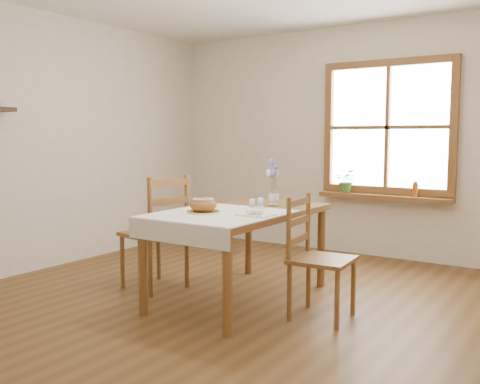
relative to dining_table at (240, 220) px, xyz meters
The scene contains 18 objects.
ground 0.73m from the dining_table, 90.00° to the right, with size 5.00×5.00×0.00m, color brown.
room_walls 1.08m from the dining_table, 90.00° to the right, with size 4.60×5.10×2.65m.
window 2.36m from the dining_table, 77.02° to the left, with size 1.46×0.08×1.46m.
window_sill 2.16m from the dining_table, 76.61° to the left, with size 1.46×0.20×0.05m.
dining_table is the anchor object (origin of this frame).
table_linen 0.32m from the dining_table, 90.00° to the right, with size 0.91×0.99×0.01m, color white.
chair_left 0.85m from the dining_table, behind, with size 0.47×0.50×1.02m, color brown, non-canonical shape.
chair_right 0.79m from the dining_table, ahead, with size 0.43×0.45×0.91m, color brown, non-canonical shape.
bread_plate 0.37m from the dining_table, 110.16° to the right, with size 0.25×0.25×0.01m, color silver.
bread_loaf 0.39m from the dining_table, 110.16° to the right, with size 0.21×0.21×0.12m, color #A36A3A.
egg_napkin 0.38m from the dining_table, 36.86° to the right, with size 0.25×0.22×0.01m, color white.
eggs 0.39m from the dining_table, 36.86° to the right, with size 0.20×0.18×0.04m, color white, non-canonical shape.
salt_shaker 0.18m from the dining_table, ahead, with size 0.05×0.05×0.09m, color silver.
pepper_shaker 0.22m from the dining_table, 39.23° to the left, with size 0.05×0.05×0.09m, color silver.
flower_vase 0.43m from the dining_table, 77.68° to the left, with size 0.09×0.09×0.10m, color silver.
lavender_bouquet 0.52m from the dining_table, 77.68° to the left, with size 0.15×0.15×0.29m, color #6E5CA3, non-canonical shape.
potted_plant 2.11m from the dining_table, 88.20° to the left, with size 0.24×0.27×0.21m, color #3E752E.
amber_bottle 2.27m from the dining_table, 68.23° to the left, with size 0.06×0.06×0.17m, color #A9561F.
Camera 1 is at (2.40, -3.32, 1.36)m, focal length 40.00 mm.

